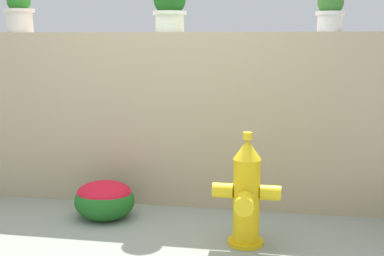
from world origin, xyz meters
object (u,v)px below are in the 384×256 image
(potted_plant_1, at_px, (19,9))
(fire_hydrant, at_px, (246,195))
(potted_plant_3, at_px, (330,8))
(flower_bush_left, at_px, (104,198))
(potted_plant_2, at_px, (170,4))

(potted_plant_1, height_order, fire_hydrant, potted_plant_1)
(potted_plant_3, distance_m, flower_bush_left, 2.42)
(potted_plant_1, distance_m, potted_plant_3, 2.74)
(potted_plant_2, distance_m, fire_hydrant, 1.82)
(potted_plant_2, height_order, flower_bush_left, potted_plant_2)
(flower_bush_left, bearing_deg, potted_plant_1, 151.34)
(potted_plant_1, xyz_separation_m, flower_bush_left, (0.95, -0.52, -1.57))
(fire_hydrant, height_order, flower_bush_left, fire_hydrant)
(potted_plant_1, distance_m, flower_bush_left, 1.91)
(potted_plant_1, relative_size, fire_hydrant, 0.47)
(potted_plant_3, bearing_deg, fire_hydrant, -125.28)
(potted_plant_2, distance_m, potted_plant_3, 1.35)
(potted_plant_2, xyz_separation_m, potted_plant_3, (1.34, -0.05, -0.05))
(potted_plant_2, bearing_deg, potted_plant_1, -178.94)
(potted_plant_2, height_order, potted_plant_3, potted_plant_2)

